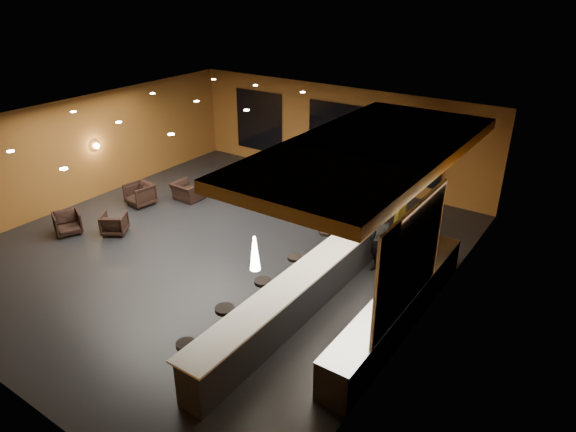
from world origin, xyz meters
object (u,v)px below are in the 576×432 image
Objects in this scene: bar_stool_4 at (326,241)px; bar_stool_5 at (349,223)px; bar_stool_1 at (225,320)px; bar_stool_2 at (263,291)px; pendant_2 at (373,175)px; pendant_0 at (255,253)px; armchair_a at (67,223)px; staff_c at (425,244)px; armchair_d at (187,191)px; bar_stool_3 at (294,266)px; staff_b at (423,239)px; column at (396,178)px; armchair_b at (114,224)px; prep_counter at (399,308)px; bar_counter at (310,287)px; bar_stool_0 at (187,355)px; pendant_1 at (323,208)px; staff_a at (380,242)px; armchair_c at (140,194)px.

bar_stool_4 is 1.37m from bar_stool_5.
bar_stool_1 is 1.32m from bar_stool_2.
pendant_2 is 4.26m from bar_stool_2.
pendant_0 is 5.00m from pendant_2.
staff_c is at bearing -43.06° from armchair_a.
bar_stool_3 is (5.94, -2.24, 0.16)m from armchair_d.
staff_b is (1.45, 5.24, -1.57)m from pendant_0.
armchair_d is (-6.80, -1.72, -1.44)m from column.
armchair_b is 6.42m from bar_stool_4.
bar_stool_5 is at bearing 133.87° from prep_counter.
bar_counter reaches higher than bar_stool_0.
pendant_1 is at bearing 90.00° from bar_counter.
bar_counter is 2.29× the size of column.
pendant_1 is 3.48m from staff_b.
armchair_d is 8.70m from bar_stool_0.
bar_stool_0 is at bearing -125.26° from prep_counter.
bar_stool_5 reaches higher than bar_stool_0.
pendant_0 reaches higher than bar_counter.
bar_stool_5 is (-0.85, 5.46, -1.83)m from pendant_0.
armchair_a is at bearing 172.72° from pendant_0.
bar_stool_4 is at bearing -152.02° from staff_a.
prep_counter is 6.97× the size of bar_stool_4.
bar_stool_5 is at bearing 90.81° from bar_stool_1.
staff_b is at bearing -41.48° from armchair_a.
bar_stool_3 is at bearing 143.41° from bar_counter.
prep_counter is 2.24m from staff_a.
armchair_c is 1.11× the size of bar_stool_3.
bar_counter is 9.40× the size of bar_stool_1.
pendant_0 is at bearing -124.69° from staff_b.
prep_counter is at bearing -64.00° from column.
armchair_d is 1.19× the size of bar_stool_0.
column is at bearing 90.00° from pendant_0.
staff_c is 5.62m from bar_stool_1.
armchair_a is 0.87× the size of bar_stool_1.
pendant_0 reaches higher than armchair_b.
prep_counter is 6.33× the size of armchair_d.
staff_a is 2.00m from bar_stool_5.
armchair_c is at bearing -170.29° from pendant_2.
bar_stool_2 is (-0.78, -1.27, -1.83)m from pendant_1.
bar_stool_0 is at bearing -127.32° from staff_b.
bar_stool_3 reaches higher than armchair_b.
staff_a is at bearing 72.95° from bar_counter.
bar_stool_4 is at bearing 87.54° from bar_stool_3.
pendant_2 reaches higher than bar_stool_4.
staff_c is 2.27× the size of armchair_b.
pendant_2 is 9.11m from armchair_a.
column is at bearing 90.00° from pendant_1.
bar_stool_1 is at bearing -110.18° from bar_counter.
bar_stool_5 is (-1.54, 1.21, -0.38)m from staff_a.
column is 4.74× the size of bar_stool_3.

